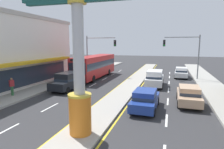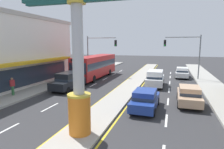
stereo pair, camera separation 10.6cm
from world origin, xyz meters
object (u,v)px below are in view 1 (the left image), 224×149
traffic_light_right_side (185,49)px  pedestrian_near_kerb (12,85)px  suv_near_left_lane (155,78)px  sedan_mid_left_lane (181,72)px  sedan_far_left_oncoming (189,95)px  suv_kerb_right (68,81)px  sedan_near_right_lane (145,99)px  bus_far_right_lane (95,65)px  district_sign (78,52)px  traffic_light_left_side (97,49)px

traffic_light_right_side → pedestrian_near_kerb: traffic_light_right_side is taller
suv_near_left_lane → pedestrian_near_kerb: bearing=-144.8°
traffic_light_right_side → sedan_mid_left_lane: traffic_light_right_side is taller
sedan_far_left_oncoming → suv_kerb_right: suv_kerb_right is taller
traffic_light_right_side → sedan_mid_left_lane: (-0.29, 1.49, -3.46)m
sedan_near_right_lane → suv_near_left_lane: size_ratio=0.94×
bus_far_right_lane → pedestrian_near_kerb: size_ratio=6.71×
sedan_mid_left_lane → suv_kerb_right: 16.97m
bus_far_right_lane → district_sign: bearing=-70.5°
sedan_near_right_lane → pedestrian_near_kerb: pedestrian_near_kerb is taller
district_sign → pedestrian_near_kerb: size_ratio=5.16×
traffic_light_right_side → pedestrian_near_kerb: (-16.01, -14.53, -3.12)m
sedan_near_right_lane → sedan_mid_left_lane: 16.16m
sedan_near_right_lane → suv_kerb_right: 9.78m
suv_near_left_lane → sedan_mid_left_lane: (3.30, 7.25, -0.20)m
suv_near_left_lane → suv_kerb_right: same height
traffic_light_right_side → sedan_mid_left_lane: bearing=101.0°
sedan_mid_left_lane → sedan_far_left_oncoming: size_ratio=1.02×
traffic_light_right_side → sedan_near_right_lane: traffic_light_right_side is taller
district_sign → traffic_light_left_side: bearing=108.5°
suv_kerb_right → pedestrian_near_kerb: (-3.51, -4.23, 0.14)m
traffic_light_left_side → traffic_light_right_side: (12.78, 0.64, 0.00)m
bus_far_right_lane → suv_kerb_right: (0.00, -7.85, -0.88)m
bus_far_right_lane → sedan_far_left_oncoming: 15.52m
suv_near_left_lane → sedan_near_right_lane: bearing=-90.0°
bus_far_right_lane → suv_near_left_lane: size_ratio=2.43×
sedan_far_left_oncoming → bus_far_right_lane: bearing=142.1°
traffic_light_left_side → sedan_near_right_lane: traffic_light_left_side is taller
sedan_near_right_lane → suv_near_left_lane: 8.57m
sedan_mid_left_lane → pedestrian_near_kerb: bearing=-134.5°
bus_far_right_lane → suv_kerb_right: size_ratio=2.39×
suv_near_left_lane → pedestrian_near_kerb: 15.20m
sedan_near_right_lane → bus_far_right_lane: size_ratio=0.39×
traffic_light_right_side → suv_near_left_lane: (-3.58, -5.76, -3.26)m
sedan_near_right_lane → bus_far_right_lane: bus_far_right_lane is taller
sedan_near_right_lane → sedan_far_left_oncoming: same height
sedan_near_right_lane → bus_far_right_lane: 14.90m
traffic_light_left_side → traffic_light_right_side: size_ratio=1.00×
district_sign → sedan_near_right_lane: size_ratio=1.98×
suv_kerb_right → pedestrian_near_kerb: bearing=-129.7°
sedan_mid_left_lane → suv_near_left_lane: bearing=-114.5°
district_sign → suv_near_left_lane: district_sign is taller
traffic_light_right_side → sedan_near_right_lane: size_ratio=1.43×
district_sign → sedan_mid_left_lane: 22.38m
sedan_far_left_oncoming → pedestrian_near_kerb: size_ratio=2.57×
sedan_near_right_lane → suv_kerb_right: suv_kerb_right is taller
suv_near_left_lane → suv_kerb_right: 10.00m
sedan_near_right_lane → suv_near_left_lane: suv_near_left_lane is taller
traffic_light_left_side → suv_near_left_lane: (9.20, -5.13, -3.26)m
sedan_mid_left_lane → district_sign: bearing=-106.1°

